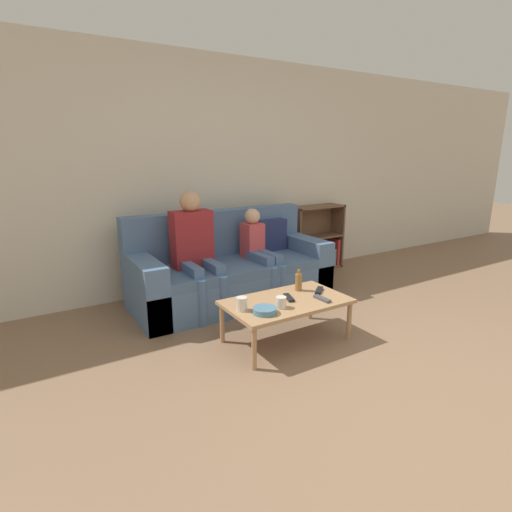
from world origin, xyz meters
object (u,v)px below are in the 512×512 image
object	(u,v)px
tv_remote_0	(322,299)
tv_remote_2	(289,298)
bookshelf	(314,246)
bottle	(299,282)
cup_far	(281,302)
tv_remote_1	(319,290)
cup_near	(242,304)
snack_bowl	(265,310)
tv_remote_3	(241,302)
couch	(231,272)
person_child	(260,250)
person_adult	(195,243)
coffee_table	(286,304)

from	to	relation	value
tv_remote_0	tv_remote_2	xyz separation A→B (m)	(-0.22, 0.17, 0.00)
bookshelf	bottle	xyz separation A→B (m)	(-1.36, -1.43, 0.13)
cup_far	tv_remote_1	world-z (taller)	cup_far
tv_remote_0	tv_remote_2	distance (m)	0.28
cup_near	snack_bowl	bearing A→B (deg)	-49.01
bookshelf	tv_remote_3	world-z (taller)	bookshelf
couch	cup_far	size ratio (longest dim) A/B	22.99
tv_remote_0	tv_remote_3	xyz separation A→B (m)	(-0.61, 0.30, 0.00)
person_child	tv_remote_3	size ratio (longest dim) A/B	5.57
cup_near	cup_far	world-z (taller)	cup_near
tv_remote_0	cup_near	bearing A→B (deg)	164.59
tv_remote_0	couch	bearing A→B (deg)	96.19
bookshelf	tv_remote_3	xyz separation A→B (m)	(-1.95, -1.43, 0.06)
person_child	snack_bowl	size ratio (longest dim) A/B	5.26
tv_remote_2	tv_remote_3	distance (m)	0.41
tv_remote_0	snack_bowl	bearing A→B (deg)	175.97
person_adult	cup_far	distance (m)	1.20
cup_far	tv_remote_2	bearing A→B (deg)	36.62
cup_far	tv_remote_1	distance (m)	0.52
tv_remote_2	bottle	distance (m)	0.24
cup_near	bottle	size ratio (longest dim) A/B	0.56
bookshelf	bottle	distance (m)	1.98
bookshelf	tv_remote_1	distance (m)	1.98
person_adult	tv_remote_3	distance (m)	0.94
tv_remote_1	person_child	bearing A→B (deg)	140.62
tv_remote_0	bottle	bearing A→B (deg)	92.28
person_child	tv_remote_3	world-z (taller)	person_child
cup_far	bookshelf	bearing A→B (deg)	44.23
couch	snack_bowl	distance (m)	1.30
bookshelf	cup_far	size ratio (longest dim) A/B	9.54
person_child	tv_remote_3	bearing A→B (deg)	-132.93
bookshelf	snack_bowl	bearing A→B (deg)	-138.00
tv_remote_0	tv_remote_1	bearing A→B (deg)	54.47
person_adult	tv_remote_3	bearing A→B (deg)	-88.94
cup_far	couch	bearing A→B (deg)	80.85
tv_remote_3	bottle	world-z (taller)	bottle
cup_far	tv_remote_1	xyz separation A→B (m)	(0.50, 0.13, -0.03)
cup_far	snack_bowl	world-z (taller)	cup_far
tv_remote_1	tv_remote_2	distance (m)	0.33
coffee_table	person_child	world-z (taller)	person_child
tv_remote_0	tv_remote_3	size ratio (longest dim) A/B	0.98
coffee_table	tv_remote_2	world-z (taller)	tv_remote_2
person_adult	tv_remote_0	world-z (taller)	person_adult
snack_bowl	person_adult	bearing A→B (deg)	93.32
snack_bowl	coffee_table	bearing A→B (deg)	24.15
cup_near	snack_bowl	distance (m)	0.19
cup_far	tv_remote_2	size ratio (longest dim) A/B	0.51
couch	tv_remote_3	xyz separation A→B (m)	(-0.42, -0.97, 0.07)
person_child	person_adult	bearing A→B (deg)	172.41
tv_remote_1	bookshelf	bearing A→B (deg)	100.67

